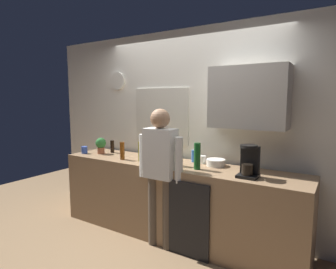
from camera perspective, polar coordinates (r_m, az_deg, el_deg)
ground_plane at (r=3.54m, az=-1.52°, el=-21.60°), size 8.00×8.00×0.00m
kitchen_counter at (r=3.58m, az=1.19°, el=-13.14°), size 3.11×0.64×0.92m
dishwasher_panel at (r=3.17m, az=3.54°, el=-16.82°), size 0.56×0.02×0.83m
back_wall_assembly at (r=3.68m, az=5.71°, el=1.77°), size 4.71×0.42×2.60m
coffee_maker at (r=2.96m, az=16.13°, el=-5.48°), size 0.20×0.20×0.33m
bottle_green_wine at (r=3.16m, az=5.95°, el=-4.37°), size 0.07×0.07×0.30m
bottle_amber_beer at (r=3.70m, az=-9.26°, el=-3.27°), size 0.06×0.06×0.23m
bottle_clear_soda at (r=3.34m, az=0.87°, el=-3.87°), size 0.09×0.09×0.28m
bottle_olive_oil at (r=3.56m, az=-5.58°, el=-3.45°), size 0.06×0.06×0.25m
bottle_dark_sauce at (r=4.21m, az=-11.23°, el=-2.40°), size 0.06×0.06×0.18m
cup_white_mug at (r=3.47m, az=7.06°, el=-5.08°), size 0.08×0.08×0.09m
cup_blue_mug at (r=4.25m, az=-16.58°, el=-3.01°), size 0.08×0.08×0.10m
mixing_bowl at (r=3.37m, az=9.68°, el=-5.64°), size 0.22×0.22×0.08m
potted_plant at (r=4.15m, az=-13.46°, el=-2.00°), size 0.15×0.15×0.23m
dish_soap at (r=3.53m, az=5.24°, el=-4.31°), size 0.06×0.06×0.18m
person_at_sink at (r=3.19m, az=-1.58°, el=-6.51°), size 0.57×0.22×1.60m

